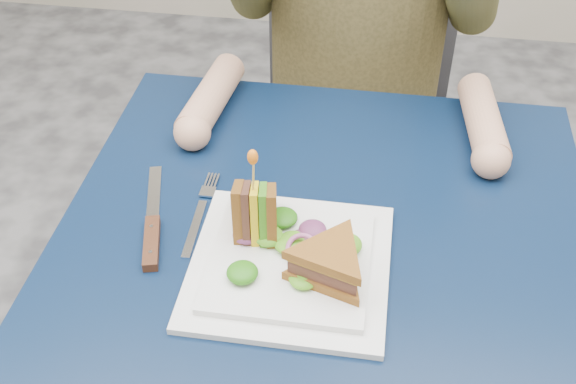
% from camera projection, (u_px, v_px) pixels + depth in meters
% --- Properties ---
extents(table, '(0.75, 0.75, 0.73)m').
position_uv_depth(table, '(323.00, 273.00, 1.05)').
color(table, black).
rests_on(table, ground).
extents(chair, '(0.42, 0.40, 0.93)m').
position_uv_depth(chair, '(355.00, 93.00, 1.62)').
color(chair, '#47474C').
rests_on(chair, ground).
extents(plate, '(0.26, 0.26, 0.02)m').
position_uv_depth(plate, '(290.00, 264.00, 0.95)').
color(plate, white).
rests_on(plate, table).
extents(sandwich_flat, '(0.15, 0.15, 0.05)m').
position_uv_depth(sandwich_flat, '(330.00, 263.00, 0.90)').
color(sandwich_flat, brown).
rests_on(sandwich_flat, plate).
extents(sandwich_upright, '(0.08, 0.13, 0.13)m').
position_uv_depth(sandwich_upright, '(255.00, 212.00, 0.96)').
color(sandwich_upright, brown).
rests_on(sandwich_upright, plate).
extents(fork, '(0.02, 0.18, 0.01)m').
position_uv_depth(fork, '(199.00, 215.00, 1.03)').
color(fork, silver).
rests_on(fork, table).
extents(knife, '(0.08, 0.22, 0.02)m').
position_uv_depth(knife, '(152.00, 233.00, 1.00)').
color(knife, silver).
rests_on(knife, table).
extents(toothpick, '(0.01, 0.01, 0.06)m').
position_uv_depth(toothpick, '(253.00, 174.00, 0.92)').
color(toothpick, tan).
rests_on(toothpick, sandwich_upright).
extents(toothpick_frill, '(0.01, 0.01, 0.02)m').
position_uv_depth(toothpick_frill, '(253.00, 157.00, 0.90)').
color(toothpick_frill, orange).
rests_on(toothpick_frill, sandwich_upright).
extents(lettuce_spill, '(0.15, 0.13, 0.02)m').
position_uv_depth(lettuce_spill, '(295.00, 248.00, 0.94)').
color(lettuce_spill, '#337A14').
rests_on(lettuce_spill, plate).
extents(onion_ring, '(0.04, 0.04, 0.02)m').
position_uv_depth(onion_ring, '(302.00, 248.00, 0.93)').
color(onion_ring, '#9E4C7A').
rests_on(onion_ring, plate).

